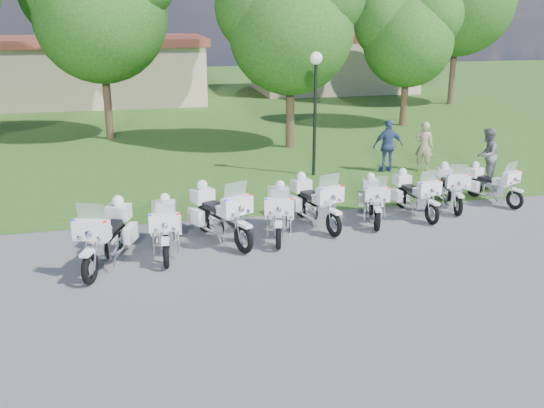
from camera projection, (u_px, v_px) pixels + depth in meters
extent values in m
plane|color=#5D5D62|center=(283.00, 255.00, 15.07)|extent=(100.00, 100.00, 0.00)
cube|color=#32561B|center=(187.00, 101.00, 40.14)|extent=(100.00, 48.00, 0.01)
torus|color=black|center=(90.00, 268.00, 13.39)|extent=(0.38, 0.76, 0.75)
torus|color=black|center=(120.00, 237.00, 15.19)|extent=(0.38, 0.76, 0.75)
cube|color=white|center=(88.00, 252.00, 13.25)|extent=(0.35, 0.53, 0.08)
cube|color=white|center=(91.00, 230.00, 13.39)|extent=(0.85, 0.52, 0.45)
cube|color=silver|center=(91.00, 212.00, 13.33)|extent=(0.64, 0.33, 0.42)
sphere|color=red|center=(105.00, 223.00, 13.22)|extent=(0.10, 0.10, 0.10)
sphere|color=#1426E5|center=(74.00, 221.00, 13.30)|extent=(0.10, 0.10, 0.10)
cube|color=silver|center=(106.00, 246.00, 14.27)|extent=(0.57, 0.72, 0.38)
cube|color=white|center=(100.00, 235.00, 13.90)|extent=(0.53, 0.67, 0.25)
cube|color=black|center=(110.00, 227.00, 14.47)|extent=(0.59, 0.78, 0.13)
cube|color=white|center=(130.00, 233.00, 14.94)|extent=(0.38, 0.62, 0.40)
cube|color=white|center=(104.00, 232.00, 15.01)|extent=(0.38, 0.62, 0.40)
cube|color=white|center=(119.00, 212.00, 15.02)|extent=(0.66, 0.60, 0.36)
sphere|color=white|center=(118.00, 201.00, 14.93)|extent=(0.29, 0.29, 0.29)
torus|color=black|center=(166.00, 255.00, 14.22)|extent=(0.17, 0.68, 0.68)
torus|color=black|center=(167.00, 230.00, 15.83)|extent=(0.17, 0.68, 0.68)
cube|color=white|center=(165.00, 241.00, 14.09)|extent=(0.21, 0.45, 0.07)
cube|color=white|center=(165.00, 222.00, 14.21)|extent=(0.74, 0.29, 0.40)
cube|color=silver|center=(164.00, 207.00, 14.16)|extent=(0.57, 0.16, 0.38)
sphere|color=red|center=(178.00, 215.00, 14.14)|extent=(0.09, 0.09, 0.09)
sphere|color=#1426E5|center=(150.00, 216.00, 14.05)|extent=(0.09, 0.09, 0.09)
cube|color=silver|center=(166.00, 237.00, 15.00)|extent=(0.38, 0.58, 0.34)
cube|color=white|center=(165.00, 227.00, 14.67)|extent=(0.35, 0.54, 0.22)
cube|color=black|center=(165.00, 220.00, 15.19)|extent=(0.38, 0.64, 0.12)
cube|color=white|center=(178.00, 225.00, 15.68)|extent=(0.21, 0.53, 0.36)
cube|color=white|center=(154.00, 226.00, 15.59)|extent=(0.21, 0.53, 0.36)
cube|color=white|center=(165.00, 208.00, 15.67)|extent=(0.51, 0.43, 0.32)
sphere|color=white|center=(165.00, 198.00, 15.59)|extent=(0.26, 0.26, 0.26)
torus|color=black|center=(243.00, 239.00, 15.08)|extent=(0.44, 0.74, 0.75)
torus|color=black|center=(204.00, 219.00, 16.52)|extent=(0.44, 0.74, 0.75)
cube|color=white|center=(244.00, 224.00, 14.94)|extent=(0.39, 0.53, 0.08)
cube|color=white|center=(237.00, 206.00, 15.03)|extent=(0.84, 0.58, 0.45)
cube|color=silver|center=(235.00, 190.00, 14.96)|extent=(0.63, 0.38, 0.42)
sphere|color=red|center=(250.00, 196.00, 15.12)|extent=(0.10, 0.10, 0.10)
sphere|color=#1426E5|center=(226.00, 201.00, 14.71)|extent=(0.10, 0.10, 0.10)
cube|color=silver|center=(222.00, 223.00, 15.78)|extent=(0.61, 0.73, 0.38)
cube|color=white|center=(227.00, 212.00, 15.45)|extent=(0.57, 0.68, 0.25)
cube|color=black|center=(215.00, 207.00, 15.92)|extent=(0.63, 0.79, 0.13)
cube|color=white|center=(217.00, 211.00, 16.53)|extent=(0.42, 0.61, 0.40)
cube|color=white|center=(196.00, 216.00, 16.15)|extent=(0.42, 0.61, 0.40)
cube|color=white|center=(202.00, 195.00, 16.35)|extent=(0.67, 0.63, 0.36)
sphere|color=white|center=(202.00, 185.00, 16.26)|extent=(0.29, 0.29, 0.29)
torus|color=black|center=(279.00, 237.00, 15.34)|extent=(0.30, 0.69, 0.68)
torus|color=black|center=(280.00, 215.00, 16.97)|extent=(0.30, 0.69, 0.68)
cube|color=white|center=(279.00, 224.00, 15.21)|extent=(0.29, 0.48, 0.07)
cube|color=white|center=(279.00, 207.00, 15.33)|extent=(0.77, 0.42, 0.40)
cube|color=silver|center=(279.00, 192.00, 15.28)|extent=(0.58, 0.26, 0.38)
sphere|color=red|center=(292.00, 200.00, 15.21)|extent=(0.09, 0.09, 0.09)
sphere|color=#1426E5|center=(266.00, 200.00, 15.23)|extent=(0.09, 0.09, 0.09)
cube|color=silver|center=(279.00, 221.00, 16.13)|extent=(0.47, 0.63, 0.34)
cube|color=white|center=(279.00, 211.00, 15.79)|extent=(0.44, 0.59, 0.22)
cube|color=black|center=(280.00, 205.00, 16.32)|extent=(0.49, 0.69, 0.12)
cube|color=white|center=(291.00, 211.00, 16.76)|extent=(0.31, 0.55, 0.36)
cube|color=white|center=(269.00, 210.00, 16.78)|extent=(0.31, 0.55, 0.36)
cube|color=white|center=(280.00, 194.00, 16.81)|extent=(0.57, 0.51, 0.32)
sphere|color=white|center=(280.00, 185.00, 16.73)|extent=(0.26, 0.26, 0.26)
torus|color=black|center=(334.00, 224.00, 16.18)|extent=(0.30, 0.71, 0.70)
torus|color=black|center=(301.00, 206.00, 17.70)|extent=(0.30, 0.71, 0.70)
cube|color=white|center=(335.00, 212.00, 16.05)|extent=(0.29, 0.49, 0.07)
cube|color=white|center=(330.00, 195.00, 16.15)|extent=(0.79, 0.43, 0.42)
cube|color=silver|center=(329.00, 181.00, 16.09)|extent=(0.60, 0.26, 0.39)
sphere|color=red|center=(342.00, 187.00, 16.18)|extent=(0.09, 0.09, 0.09)
sphere|color=#1426E5|center=(320.00, 190.00, 15.90)|extent=(0.09, 0.09, 0.09)
cube|color=silver|center=(317.00, 210.00, 16.92)|extent=(0.49, 0.66, 0.36)
cube|color=white|center=(322.00, 200.00, 16.59)|extent=(0.46, 0.61, 0.23)
cube|color=black|center=(311.00, 195.00, 17.08)|extent=(0.50, 0.72, 0.13)
cube|color=white|center=(313.00, 200.00, 17.64)|extent=(0.31, 0.57, 0.38)
cube|color=white|center=(295.00, 203.00, 17.37)|extent=(0.31, 0.57, 0.38)
cube|color=white|center=(301.00, 185.00, 17.53)|extent=(0.59, 0.53, 0.34)
sphere|color=white|center=(301.00, 176.00, 17.45)|extent=(0.27, 0.27, 0.27)
torus|color=black|center=(377.00, 220.00, 16.59)|extent=(0.27, 0.64, 0.63)
torus|color=black|center=(369.00, 202.00, 18.11)|extent=(0.27, 0.64, 0.63)
cube|color=white|center=(378.00, 209.00, 16.47)|extent=(0.26, 0.44, 0.07)
cube|color=white|center=(377.00, 194.00, 16.59)|extent=(0.71, 0.38, 0.38)
cube|color=silver|center=(378.00, 182.00, 16.54)|extent=(0.54, 0.24, 0.35)
sphere|color=red|center=(389.00, 189.00, 16.47)|extent=(0.08, 0.08, 0.08)
sphere|color=#1426E5|center=(367.00, 189.00, 16.49)|extent=(0.08, 0.08, 0.08)
cube|color=silver|center=(373.00, 207.00, 17.33)|extent=(0.44, 0.59, 0.32)
cube|color=white|center=(375.00, 198.00, 17.02)|extent=(0.41, 0.55, 0.21)
cube|color=black|center=(372.00, 194.00, 17.51)|extent=(0.45, 0.64, 0.11)
cube|color=white|center=(380.00, 199.00, 17.92)|extent=(0.28, 0.52, 0.34)
cube|color=white|center=(361.00, 199.00, 17.93)|extent=(0.28, 0.52, 0.34)
cube|color=white|center=(370.00, 184.00, 17.97)|extent=(0.53, 0.47, 0.30)
sphere|color=white|center=(371.00, 176.00, 17.89)|extent=(0.24, 0.24, 0.24)
torus|color=black|center=(432.00, 214.00, 17.12)|extent=(0.21, 0.65, 0.64)
torus|color=black|center=(401.00, 198.00, 18.57)|extent=(0.21, 0.65, 0.64)
cube|color=white|center=(433.00, 203.00, 17.00)|extent=(0.22, 0.44, 0.07)
cube|color=white|center=(429.00, 188.00, 17.10)|extent=(0.71, 0.32, 0.38)
cube|color=silver|center=(429.00, 176.00, 17.05)|extent=(0.54, 0.18, 0.36)
sphere|color=red|center=(440.00, 182.00, 17.09)|extent=(0.09, 0.09, 0.09)
sphere|color=#1426E5|center=(422.00, 184.00, 16.90)|extent=(0.09, 0.09, 0.09)
cube|color=silver|center=(416.00, 201.00, 17.82)|extent=(0.39, 0.57, 0.32)
cube|color=white|center=(421.00, 193.00, 17.52)|extent=(0.37, 0.53, 0.21)
cube|color=black|center=(411.00, 189.00, 17.98)|extent=(0.40, 0.63, 0.11)
cube|color=white|center=(412.00, 193.00, 18.48)|extent=(0.23, 0.51, 0.34)
cube|color=white|center=(396.00, 195.00, 18.29)|extent=(0.23, 0.51, 0.34)
cube|color=white|center=(402.00, 180.00, 18.42)|extent=(0.50, 0.44, 0.30)
sphere|color=white|center=(403.00, 172.00, 18.34)|extent=(0.25, 0.25, 0.25)
torus|color=black|center=(458.00, 206.00, 17.80)|extent=(0.25, 0.65, 0.64)
torus|color=black|center=(443.00, 190.00, 19.34)|extent=(0.25, 0.65, 0.64)
cube|color=white|center=(459.00, 195.00, 17.68)|extent=(0.25, 0.44, 0.07)
cube|color=white|center=(458.00, 181.00, 17.80)|extent=(0.72, 0.36, 0.38)
cube|color=silver|center=(459.00, 170.00, 17.75)|extent=(0.54, 0.22, 0.36)
sphere|color=red|center=(470.00, 176.00, 17.70)|extent=(0.09, 0.09, 0.09)
sphere|color=#1426E5|center=(449.00, 176.00, 17.69)|extent=(0.09, 0.09, 0.09)
cube|color=silver|center=(450.00, 194.00, 18.55)|extent=(0.42, 0.59, 0.32)
cube|color=white|center=(453.00, 185.00, 18.24)|extent=(0.40, 0.54, 0.21)
cube|color=black|center=(448.00, 181.00, 18.73)|extent=(0.44, 0.64, 0.11)
cube|color=white|center=(453.00, 186.00, 19.16)|extent=(0.27, 0.52, 0.34)
cube|color=white|center=(435.00, 186.00, 19.15)|extent=(0.27, 0.52, 0.34)
cube|color=white|center=(444.00, 173.00, 19.19)|extent=(0.52, 0.46, 0.30)
sphere|color=white|center=(445.00, 165.00, 19.12)|extent=(0.25, 0.25, 0.25)
torus|color=black|center=(515.00, 200.00, 18.43)|extent=(0.32, 0.60, 0.60)
torus|color=black|center=(474.00, 188.00, 19.64)|extent=(0.32, 0.60, 0.60)
cube|color=white|center=(516.00, 190.00, 18.31)|extent=(0.29, 0.43, 0.06)
cube|color=white|center=(511.00, 178.00, 18.39)|extent=(0.68, 0.43, 0.36)
cube|color=silver|center=(511.00, 167.00, 18.34)|extent=(0.51, 0.28, 0.34)
sphere|color=red|center=(520.00, 171.00, 18.44)|extent=(0.08, 0.08, 0.08)
sphere|color=#1426E5|center=(508.00, 174.00, 18.15)|extent=(0.08, 0.08, 0.08)
cube|color=silver|center=(494.00, 190.00, 19.01)|extent=(0.46, 0.58, 0.30)
cube|color=white|center=(501.00, 182.00, 18.75)|extent=(0.43, 0.54, 0.20)
cube|color=black|center=(488.00, 179.00, 19.14)|extent=(0.48, 0.63, 0.11)
cube|color=white|center=(483.00, 183.00, 19.63)|extent=(0.31, 0.49, 0.32)
cube|color=white|center=(472.00, 186.00, 19.35)|extent=(0.31, 0.49, 0.32)
cube|color=white|center=(475.00, 172.00, 19.50)|extent=(0.53, 0.49, 0.29)
sphere|color=white|center=(476.00, 165.00, 19.43)|extent=(0.23, 0.23, 0.23)
cylinder|color=black|center=(315.00, 120.00, 21.64)|extent=(0.12, 0.12, 4.05)
sphere|color=white|center=(316.00, 58.00, 20.97)|extent=(0.44, 0.44, 0.44)
cylinder|color=#38281C|center=(107.00, 96.00, 27.83)|extent=(0.36, 0.36, 4.03)
sphere|color=#164C15|center=(100.00, 17.00, 26.76)|extent=(5.86, 5.86, 5.86)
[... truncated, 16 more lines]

